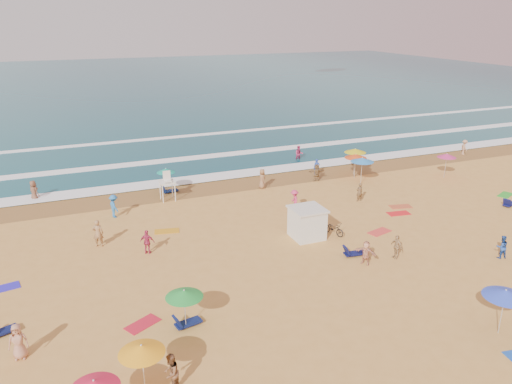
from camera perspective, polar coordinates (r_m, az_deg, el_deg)
name	(u,v)px	position (r m, az deg, el deg)	size (l,w,h in m)	color
ground	(308,238)	(34.24, 6.00, -5.20)	(220.00, 220.00, 0.00)	gold
ocean	(125,85)	(113.16, -14.77, 11.76)	(220.00, 140.00, 0.18)	#0C4756
wet_sand	(243,183)	(44.83, -1.50, 1.02)	(220.00, 220.00, 0.00)	olive
surf_foam	(213,158)	(52.78, -4.91, 3.94)	(200.00, 18.70, 0.05)	white
cabana	(307,224)	(33.89, 5.85, -3.61)	(2.00, 2.00, 2.00)	silver
cabana_roof	(308,209)	(33.49, 5.91, -1.95)	(2.20, 2.20, 0.12)	silver
bicycle	(333,228)	(34.75, 8.83, -4.13)	(0.60, 1.73, 0.91)	black
lifeguard_stand	(167,188)	(41.04, -10.09, 0.46)	(1.20, 1.20, 2.10)	white
beach_umbrellas	(291,207)	(33.35, 4.02, -1.77)	(61.55, 27.24, 0.80)	green
loungers	(395,233)	(35.65, 15.63, -4.52)	(45.80, 25.00, 0.34)	#0D1445
towels	(338,255)	(32.08, 9.38, -7.13)	(40.01, 20.51, 0.03)	red
beachgoers	(267,203)	(37.82, 1.23, -1.31)	(44.08, 29.23, 2.10)	#2871BC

